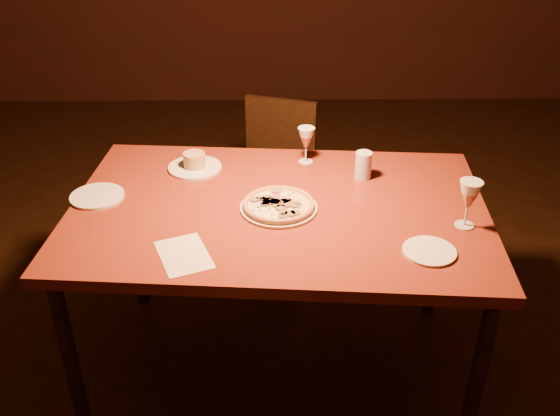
{
  "coord_description": "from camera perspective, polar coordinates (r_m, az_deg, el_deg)",
  "views": [
    {
      "loc": [
        0.1,
        -1.86,
        2.03
      ],
      "look_at": [
        0.14,
        0.21,
        0.8
      ],
      "focal_mm": 40.0,
      "sensor_mm": 36.0,
      "label": 1
    }
  ],
  "objects": [
    {
      "name": "water_tumbler",
      "position": [
        2.55,
        7.63,
        3.9
      ],
      "size": [
        0.07,
        0.07,
        0.11
      ],
      "primitive_type": "cylinder",
      "color": "silver",
      "rests_on": "dining_table"
    },
    {
      "name": "chair_far",
      "position": [
        3.44,
        -0.52,
        3.63
      ],
      "size": [
        0.5,
        0.5,
        0.83
      ],
      "rotation": [
        0.0,
        0.0,
        -0.31
      ],
      "color": "black",
      "rests_on": "floor"
    },
    {
      "name": "side_plate_near",
      "position": [
        2.15,
        13.5,
        -3.86
      ],
      "size": [
        0.18,
        0.18,
        0.01
      ],
      "primitive_type": "cylinder",
      "color": "white",
      "rests_on": "dining_table"
    },
    {
      "name": "ramekin_saucer",
      "position": [
        2.64,
        -7.82,
        4.04
      ],
      "size": [
        0.22,
        0.22,
        0.07
      ],
      "color": "white",
      "rests_on": "dining_table"
    },
    {
      "name": "floor",
      "position": [
        2.76,
        -2.88,
        -16.84
      ],
      "size": [
        7.0,
        7.0,
        0.0
      ],
      "primitive_type": "plane",
      "color": "#311B10",
      "rests_on": "ground"
    },
    {
      "name": "menu_card",
      "position": [
        2.1,
        -8.78,
        -4.24
      ],
      "size": [
        0.23,
        0.27,
        0.0
      ],
      "primitive_type": "cube",
      "rotation": [
        0.0,
        0.0,
        0.38
      ],
      "color": "beige",
      "rests_on": "dining_table"
    },
    {
      "name": "wine_glass_right",
      "position": [
        2.28,
        16.8,
        0.35
      ],
      "size": [
        0.08,
        0.08,
        0.18
      ],
      "primitive_type": null,
      "color": "#AA5847",
      "rests_on": "dining_table"
    },
    {
      "name": "dining_table",
      "position": [
        2.39,
        -0.16,
        -1.35
      ],
      "size": [
        1.64,
        1.13,
        0.84
      ],
      "rotation": [
        0.0,
        0.0,
        -0.08
      ],
      "color": "maroon",
      "rests_on": "floor"
    },
    {
      "name": "wine_glass_far",
      "position": [
        2.65,
        2.39,
        5.76
      ],
      "size": [
        0.07,
        0.07,
        0.16
      ],
      "primitive_type": null,
      "color": "#AA5847",
      "rests_on": "dining_table"
    },
    {
      "name": "pizza_plate",
      "position": [
        2.32,
        -0.12,
        0.27
      ],
      "size": [
        0.29,
        0.29,
        0.03
      ],
      "color": "white",
      "rests_on": "dining_table"
    },
    {
      "name": "side_plate_left",
      "position": [
        2.51,
        -16.38,
        1.05
      ],
      "size": [
        0.21,
        0.21,
        0.01
      ],
      "primitive_type": "cylinder",
      "color": "white",
      "rests_on": "dining_table"
    }
  ]
}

